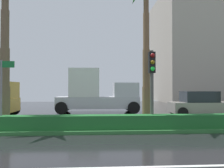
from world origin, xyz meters
The scene contains 8 objects.
ground_plane centered at (0.00, 9.00, -0.05)m, with size 90.00×42.00×0.10m, color black.
median_strip centered at (0.00, 8.00, 0.07)m, with size 85.50×4.00×0.15m, color #2D6B33.
median_hedge centered at (0.00, 6.60, 0.45)m, with size 76.50×0.70×0.60m.
traffic_signal_median_right centered at (6.45, 6.78, 2.57)m, with size 0.28×0.43×3.51m.
street_name_sign centered at (-0.16, 6.60, 2.08)m, with size 1.10×0.08×3.00m.
box_truck_following centered at (3.93, 14.93, 1.55)m, with size 6.40×2.64×3.46m.
car_in_traffic_leading centered at (11.18, 12.21, 0.83)m, with size 4.30×2.02×1.72m.
building_far_right centered at (20.41, 29.41, 7.51)m, with size 15.08×11.89×15.02m.
Camera 1 is at (3.96, -3.71, 1.95)m, focal length 37.45 mm.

